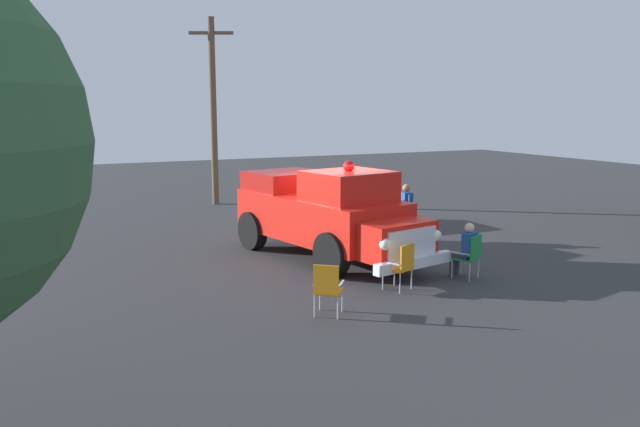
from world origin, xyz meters
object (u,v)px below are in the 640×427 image
lawn_chair_near_truck (471,254)px  utility_pole (213,109)px  lawn_chair_spare (402,264)px  classic_hot_rod (319,199)px  spectator_standing (406,208)px  spectator_seated (465,248)px  traffic_cone (393,216)px  lawn_chair_by_car (327,286)px  vintage_fire_truck (326,212)px

lawn_chair_near_truck → utility_pole: bearing=9.0°
utility_pole → lawn_chair_spare: bearing=-179.2°
classic_hot_rod → utility_pole: bearing=22.6°
classic_hot_rod → spectator_standing: spectator_standing is taller
spectator_standing → spectator_seated: bearing=166.1°
classic_hot_rod → traffic_cone: (-1.73, -1.89, -0.44)m
spectator_standing → lawn_chair_by_car: bearing=134.8°
lawn_chair_spare → spectator_standing: size_ratio=0.61×
lawn_chair_near_truck → utility_pole: 13.73m
spectator_seated → vintage_fire_truck: bearing=32.7°
lawn_chair_near_truck → utility_pole: (13.19, 2.09, 3.17)m
vintage_fire_truck → spectator_standing: 3.10m
traffic_cone → classic_hot_rod: bearing=47.6°
traffic_cone → lawn_chair_spare: bearing=149.2°
lawn_chair_spare → vintage_fire_truck: bearing=3.0°
classic_hot_rod → lawn_chair_spare: classic_hot_rod is taller
classic_hot_rod → spectator_seated: 7.95m
lawn_chair_spare → utility_pole: size_ratio=0.14×
spectator_seated → classic_hot_rod: bearing=-0.8°
lawn_chair_by_car → spectator_seated: bearing=-75.6°
spectator_standing → lawn_chair_spare: bearing=145.9°
lawn_chair_near_truck → traffic_cone: size_ratio=1.61×
vintage_fire_truck → classic_hot_rod: bearing=-23.8°
classic_hot_rod → traffic_cone: classic_hot_rod is taller
utility_pole → classic_hot_rod: bearing=-157.4°
vintage_fire_truck → utility_pole: bearing=0.1°
spectator_standing → traffic_cone: bearing=-24.2°
spectator_seated → utility_pole: utility_pole is taller
lawn_chair_near_truck → spectator_seated: 0.17m
vintage_fire_truck → utility_pole: (9.94, 0.02, 2.57)m
spectator_seated → traffic_cone: bearing=-17.9°
lawn_chair_near_truck → utility_pole: size_ratio=0.14×
lawn_chair_near_truck → spectator_seated: (0.12, 0.06, 0.11)m
utility_pole → vintage_fire_truck: bearing=-179.9°
lawn_chair_near_truck → lawn_chair_spare: size_ratio=1.00×
spectator_standing → traffic_cone: spectator_standing is taller
classic_hot_rod → traffic_cone: size_ratio=6.91×
spectator_standing → traffic_cone: 2.59m
classic_hot_rod → spectator_seated: (-7.95, 0.11, -0.05)m
lawn_chair_spare → traffic_cone: bearing=-30.8°
lawn_chair_by_car → spectator_standing: size_ratio=0.61×
lawn_chair_near_truck → spectator_standing: size_ratio=0.61×
lawn_chair_near_truck → lawn_chair_spare: same height
lawn_chair_near_truck → spectator_seated: bearing=26.0°
traffic_cone → spectator_seated: bearing=162.1°
spectator_seated → utility_pole: size_ratio=0.18×
spectator_seated → traffic_cone: spectator_seated is taller
lawn_chair_near_truck → spectator_standing: spectator_standing is taller
classic_hot_rod → lawn_chair_spare: size_ratio=4.30×
vintage_fire_truck → traffic_cone: vintage_fire_truck is taller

